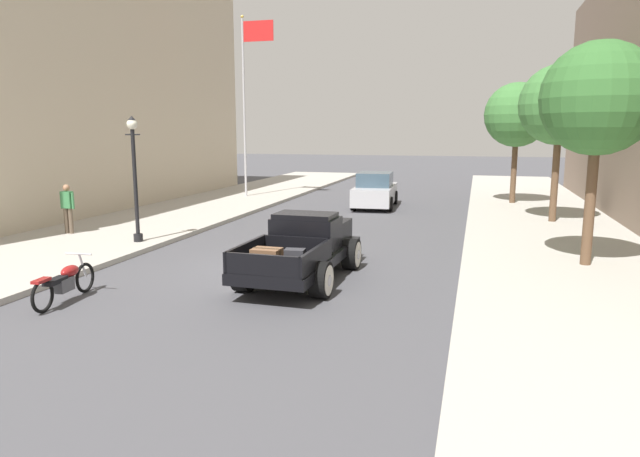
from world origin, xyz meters
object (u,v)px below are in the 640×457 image
object	(u,v)px
hotrod_truck_black	(305,247)
flagpole	(248,87)
street_tree_nearest	(599,99)
street_lamp_near	(134,170)
street_tree_second	(560,105)
car_background_silver	(375,191)
motorcycle_parked	(65,282)
street_tree_third	(517,115)
pedestrian_sidewalk_left	(68,206)

from	to	relation	value
hotrod_truck_black	flagpole	bearing A→B (deg)	117.16
hotrod_truck_black	street_tree_nearest	world-z (taller)	street_tree_nearest
flagpole	street_lamp_near	bearing A→B (deg)	-83.36
hotrod_truck_black	street_tree_second	world-z (taller)	street_tree_second
hotrod_truck_black	street_lamp_near	bearing A→B (deg)	160.20
flagpole	street_tree_nearest	bearing A→B (deg)	-40.28
street_lamp_near	car_background_silver	bearing A→B (deg)	63.41
motorcycle_parked	street_tree_second	xyz separation A→B (m)	(11.05, 13.28, 4.04)
hotrod_truck_black	street_tree_third	distance (m)	16.86
car_background_silver	street_tree_second	xyz separation A→B (m)	(7.42, -3.25, 3.72)
street_lamp_near	street_tree_third	distance (m)	17.85
hotrod_truck_black	flagpole	xyz separation A→B (m)	(-7.57, 14.75, 5.02)
street_tree_second	flagpole	bearing A→B (deg)	161.55
motorcycle_parked	street_tree_nearest	distance (m)	13.08
street_tree_third	car_background_silver	bearing A→B (deg)	-159.92
street_tree_second	street_tree_third	bearing A→B (deg)	101.81
street_lamp_near	street_tree_second	world-z (taller)	street_tree_second
street_tree_second	car_background_silver	bearing A→B (deg)	156.33
flagpole	car_background_silver	bearing A→B (deg)	-12.52
motorcycle_parked	flagpole	distance (m)	19.14
flagpole	street_tree_second	size ratio (longest dim) A/B	1.57
car_background_silver	pedestrian_sidewalk_left	distance (m)	13.46
car_background_silver	street_tree_nearest	distance (m)	13.39
car_background_silver	street_lamp_near	xyz separation A→B (m)	(-5.51, -11.00, 1.62)
car_background_silver	pedestrian_sidewalk_left	xyz separation A→B (m)	(-8.54, -10.40, 0.32)
motorcycle_parked	street_lamp_near	size ratio (longest dim) A/B	0.55
flagpole	hotrod_truck_black	bearing A→B (deg)	-62.84
street_tree_nearest	street_tree_second	bearing A→B (deg)	89.65
pedestrian_sidewalk_left	flagpole	distance (m)	12.93
hotrod_truck_black	motorcycle_parked	xyz separation A→B (m)	(-4.23, -3.33, -0.31)
flagpole	street_tree_second	bearing A→B (deg)	-18.45
car_background_silver	street_tree_second	size ratio (longest dim) A/B	0.75
street_tree_nearest	street_tree_third	world-z (taller)	street_tree_third
hotrod_truck_black	street_tree_second	xyz separation A→B (m)	(6.82, 9.95, 3.73)
street_lamp_near	street_tree_nearest	distance (m)	13.03
pedestrian_sidewalk_left	street_lamp_near	size ratio (longest dim) A/B	0.43
pedestrian_sidewalk_left	street_tree_second	xyz separation A→B (m)	(15.95, 7.15, 3.40)
hotrod_truck_black	street_lamp_near	distance (m)	6.69
hotrod_truck_black	street_tree_third	xyz separation A→B (m)	(5.66, 15.49, 3.52)
pedestrian_sidewalk_left	street_tree_second	size ratio (longest dim) A/B	0.28
hotrod_truck_black	motorcycle_parked	size ratio (longest dim) A/B	2.35
flagpole	street_tree_third	bearing A→B (deg)	3.21
car_background_silver	street_tree_nearest	bearing A→B (deg)	-55.20
street_lamp_near	flagpole	xyz separation A→B (m)	(-1.46, 12.55, 3.39)
hotrod_truck_black	flagpole	distance (m)	17.32
street_tree_nearest	hotrod_truck_black	bearing A→B (deg)	-159.05
street_lamp_near	street_tree_nearest	xyz separation A→B (m)	(12.88, 0.40, 1.92)
pedestrian_sidewalk_left	street_tree_second	world-z (taller)	street_tree_second
flagpole	pedestrian_sidewalk_left	bearing A→B (deg)	-97.49
car_background_silver	street_tree_third	distance (m)	7.53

